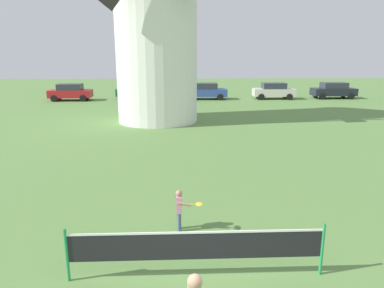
{
  "coord_description": "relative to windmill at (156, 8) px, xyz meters",
  "views": [
    {
      "loc": [
        -0.37,
        -4.45,
        4.26
      ],
      "look_at": [
        -0.03,
        3.65,
        2.2
      ],
      "focal_mm": 33.18,
      "sensor_mm": 36.0,
      "label": 1
    }
  ],
  "objects": [
    {
      "name": "windmill",
      "position": [
        0.0,
        0.0,
        0.0
      ],
      "size": [
        6.89,
        5.81,
        13.54
      ],
      "color": "white",
      "rests_on": "ground_plane"
    },
    {
      "name": "tennis_net",
      "position": [
        1.59,
        -16.85,
        -6.28
      ],
      "size": [
        4.99,
        0.06,
        1.1
      ],
      "color": "#238E4C",
      "rests_on": "ground_plane"
    },
    {
      "name": "player_far",
      "position": [
        1.3,
        -14.91,
        -6.36
      ],
      "size": [
        0.66,
        0.46,
        1.06
      ],
      "color": "slate",
      "rests_on": "ground_plane"
    },
    {
      "name": "parked_car_red",
      "position": [
        -8.76,
        10.94,
        -6.16
      ],
      "size": [
        3.92,
        1.96,
        1.56
      ],
      "color": "red",
      "rests_on": "ground_plane"
    },
    {
      "name": "parked_car_green",
      "position": [
        -2.61,
        12.02,
        -6.15
      ],
      "size": [
        4.1,
        1.94,
        1.56
      ],
      "color": "#1E6638",
      "rests_on": "ground_plane"
    },
    {
      "name": "parked_car_blue",
      "position": [
        3.92,
        11.37,
        -6.15
      ],
      "size": [
        4.29,
        1.97,
        1.56
      ],
      "color": "#334C99",
      "rests_on": "ground_plane"
    },
    {
      "name": "parked_car_cream",
      "position": [
        10.63,
        11.31,
        -6.15
      ],
      "size": [
        4.0,
        1.99,
        1.56
      ],
      "color": "silver",
      "rests_on": "ground_plane"
    },
    {
      "name": "parked_car_black",
      "position": [
        16.65,
        11.51,
        -6.15
      ],
      "size": [
        4.18,
        1.91,
        1.56
      ],
      "color": "#1E232D",
      "rests_on": "ground_plane"
    }
  ]
}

